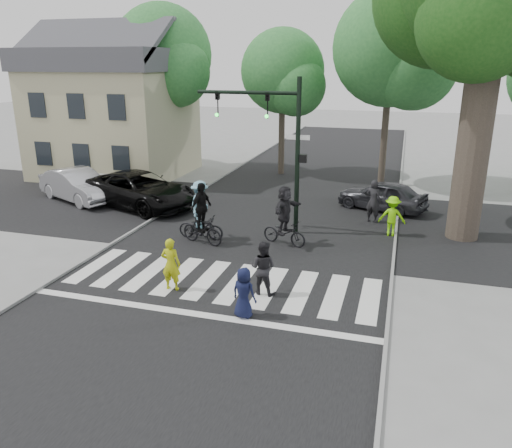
{
  "coord_description": "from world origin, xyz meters",
  "views": [
    {
      "loc": [
        5.04,
        -12.3,
        6.51
      ],
      "look_at": [
        0.5,
        3.0,
        1.3
      ],
      "focal_mm": 35.0,
      "sensor_mm": 36.0,
      "label": 1
    }
  ],
  "objects": [
    {
      "name": "ground",
      "position": [
        0.0,
        0.0,
        0.0
      ],
      "size": [
        120.0,
        120.0,
        0.0
      ],
      "primitive_type": "plane",
      "color": "gray",
      "rests_on": "ground"
    },
    {
      "name": "road_stem",
      "position": [
        0.0,
        5.0,
        0.01
      ],
      "size": [
        10.0,
        70.0,
        0.01
      ],
      "primitive_type": "cube",
      "color": "black",
      "rests_on": "ground"
    },
    {
      "name": "road_cross",
      "position": [
        0.0,
        8.0,
        0.01
      ],
      "size": [
        70.0,
        10.0,
        0.01
      ],
      "primitive_type": "cube",
      "color": "black",
      "rests_on": "ground"
    },
    {
      "name": "curb_left",
      "position": [
        -5.05,
        5.0,
        0.05
      ],
      "size": [
        0.1,
        70.0,
        0.1
      ],
      "primitive_type": "cube",
      "color": "gray",
      "rests_on": "ground"
    },
    {
      "name": "curb_right",
      "position": [
        5.05,
        5.0,
        0.05
      ],
      "size": [
        0.1,
        70.0,
        0.1
      ],
      "primitive_type": "cube",
      "color": "gray",
      "rests_on": "ground"
    },
    {
      "name": "crosswalk",
      "position": [
        0.0,
        0.66,
        0.01
      ],
      "size": [
        10.0,
        3.85,
        0.01
      ],
      "color": "silver",
      "rests_on": "ground"
    },
    {
      "name": "traffic_signal",
      "position": [
        0.35,
        6.2,
        3.9
      ],
      "size": [
        4.45,
        0.29,
        6.0
      ],
      "color": "black",
      "rests_on": "ground"
    },
    {
      "name": "bg_tree_0",
      "position": [
        -13.74,
        16.0,
        6.14
      ],
      "size": [
        5.46,
        5.2,
        8.97
      ],
      "color": "brown",
      "rests_on": "ground"
    },
    {
      "name": "bg_tree_1",
      "position": [
        -8.7,
        15.48,
        6.65
      ],
      "size": [
        6.09,
        5.8,
        9.8
      ],
      "color": "brown",
      "rests_on": "ground"
    },
    {
      "name": "bg_tree_2",
      "position": [
        -1.76,
        16.62,
        5.78
      ],
      "size": [
        5.04,
        4.8,
        8.4
      ],
      "color": "brown",
      "rests_on": "ground"
    },
    {
      "name": "bg_tree_3",
      "position": [
        4.31,
        15.27,
        6.94
      ],
      "size": [
        6.3,
        6.0,
        10.2
      ],
      "color": "brown",
      "rests_on": "ground"
    },
    {
      "name": "house",
      "position": [
        -11.49,
        13.98,
        3.8
      ],
      "size": [
        8.4,
        8.1,
        8.82
      ],
      "color": "#B5AC8A",
      "rests_on": "ground"
    },
    {
      "name": "pedestrian_woman",
      "position": [
        -1.25,
        0.04,
        0.81
      ],
      "size": [
        0.61,
        0.41,
        1.62
      ],
      "primitive_type": "imported",
      "rotation": [
        0.0,
        0.0,
        3.18
      ],
      "color": "#AFB811",
      "rests_on": "ground"
    },
    {
      "name": "pedestrian_child",
      "position": [
        1.33,
        -0.95,
        0.7
      ],
      "size": [
        0.77,
        0.59,
        1.4
      ],
      "primitive_type": "imported",
      "rotation": [
        0.0,
        0.0,
        2.92
      ],
      "color": "#101533",
      "rests_on": "ground"
    },
    {
      "name": "pedestrian_adult",
      "position": [
        1.43,
        0.56,
        0.82
      ],
      "size": [
        0.85,
        0.69,
        1.63
      ],
      "primitive_type": "imported",
      "rotation": [
        0.0,
        0.0,
        3.05
      ],
      "color": "black",
      "rests_on": "ground"
    },
    {
      "name": "cyclist_left",
      "position": [
        -2.14,
        4.46,
        0.99
      ],
      "size": [
        1.81,
        1.18,
        2.29
      ],
      "color": "black",
      "rests_on": "ground"
    },
    {
      "name": "cyclist_mid",
      "position": [
        -1.88,
        3.97,
        0.96
      ],
      "size": [
        1.86,
        1.17,
        2.34
      ],
      "color": "black",
      "rests_on": "ground"
    },
    {
      "name": "cyclist_right",
      "position": [
        1.08,
        4.77,
        1.0
      ],
      "size": [
        1.88,
        1.74,
        2.25
      ],
      "color": "black",
      "rests_on": "ground"
    },
    {
      "name": "car_suv",
      "position": [
        -6.61,
        7.82,
        0.82
      ],
      "size": [
        6.44,
        4.49,
        1.63
      ],
      "primitive_type": "imported",
      "rotation": [
        0.0,
        0.0,
        1.24
      ],
      "color": "black",
      "rests_on": "ground"
    },
    {
      "name": "car_silver",
      "position": [
        -10.02,
        7.91,
        0.78
      ],
      "size": [
        4.97,
        3.45,
        1.55
      ],
      "primitive_type": "imported",
      "rotation": [
        0.0,
        0.0,
        1.14
      ],
      "color": "#B8B8BD",
      "rests_on": "ground"
    },
    {
      "name": "car_grey",
      "position": [
        4.3,
        10.52,
        0.68
      ],
      "size": [
        4.33,
        2.91,
        1.37
      ],
      "primitive_type": "imported",
      "rotation": [
        0.0,
        0.0,
        -1.93
      ],
      "color": "#2A2B2F",
      "rests_on": "ground"
    },
    {
      "name": "bystander_hivis",
      "position": [
        4.85,
        6.94,
        0.79
      ],
      "size": [
        1.05,
        0.63,
        1.59
      ],
      "primitive_type": "imported",
      "rotation": [
        0.0,
        0.0,
        3.11
      ],
      "color": "#7DE809",
      "rests_on": "ground"
    },
    {
      "name": "bystander_dark",
      "position": [
        4.03,
        8.48,
        0.92
      ],
      "size": [
        0.77,
        0.62,
        1.84
      ],
      "primitive_type": "imported",
      "rotation": [
        0.0,
        0.0,
        2.83
      ],
      "color": "black",
      "rests_on": "ground"
    }
  ]
}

